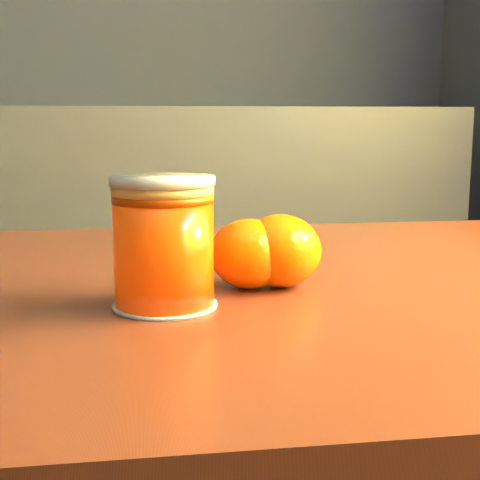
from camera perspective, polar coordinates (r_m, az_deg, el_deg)
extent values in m
cube|color=maroon|center=(0.64, -1.99, -5.08)|extent=(0.97, 0.70, 0.04)
cylinder|color=#583416|center=(1.14, 19.05, -17.99)|extent=(0.05, 0.05, 0.68)
cylinder|color=#FF4105|center=(0.53, -6.51, -0.98)|extent=(0.08, 0.08, 0.09)
cylinder|color=#F8C565|center=(0.53, -6.61, 4.28)|extent=(0.08, 0.08, 0.01)
cylinder|color=silver|center=(0.52, -6.63, 4.95)|extent=(0.08, 0.08, 0.01)
ellipsoid|color=#FF6805|center=(0.60, 3.45, -0.92)|extent=(0.09, 0.09, 0.07)
ellipsoid|color=#FF6805|center=(0.59, 0.81, -1.17)|extent=(0.09, 0.09, 0.06)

